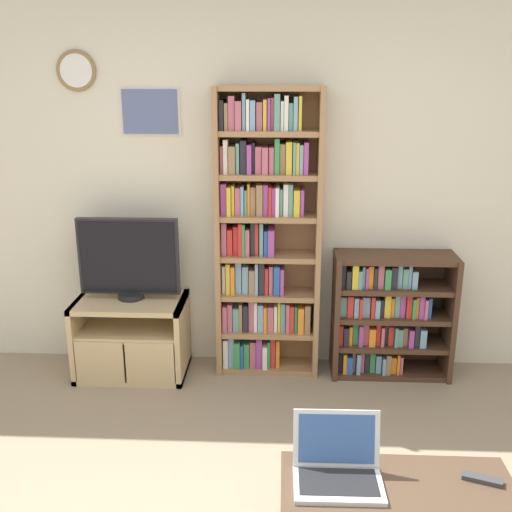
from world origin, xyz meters
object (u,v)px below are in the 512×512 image
at_px(television, 129,259).
at_px(tv_stand, 132,337).
at_px(bookshelf_short, 385,314).
at_px(bookshelf_tall, 264,236).
at_px(remote_near_laptop, 482,479).
at_px(laptop, 337,465).
at_px(coffee_table, 399,500).

bearing_deg(television, tv_stand, -96.17).
xyz_separation_m(television, bookshelf_short, (1.78, 0.07, -0.40)).
xyz_separation_m(tv_stand, bookshelf_tall, (0.93, 0.13, 0.72)).
relative_size(tv_stand, remote_near_laptop, 4.61).
bearing_deg(tv_stand, television, 83.83).
bearing_deg(laptop, coffee_table, -13.96).
bearing_deg(coffee_table, bookshelf_tall, 108.19).
bearing_deg(coffee_table, television, 130.67).
bearing_deg(bookshelf_short, remote_near_laptop, -86.32).
height_order(tv_stand, laptop, laptop).
xyz_separation_m(bookshelf_tall, remote_near_laptop, (0.97, -1.83, -0.54)).
xyz_separation_m(bookshelf_tall, coffee_table, (0.62, -1.89, -0.60)).
relative_size(bookshelf_tall, coffee_table, 2.06).
distance_m(television, laptop, 2.19).
xyz_separation_m(coffee_table, remote_near_laptop, (0.35, 0.07, 0.06)).
relative_size(bookshelf_tall, bookshelf_short, 2.25).
relative_size(tv_stand, coffee_table, 0.79).
height_order(television, remote_near_laptop, television).
bearing_deg(remote_near_laptop, television, 66.76).
height_order(laptop, remote_near_laptop, laptop).
bearing_deg(bookshelf_short, bookshelf_tall, 178.42).
bearing_deg(remote_near_laptop, tv_stand, 67.52).
xyz_separation_m(bookshelf_short, laptop, (-0.48, -1.81, 0.07)).
bearing_deg(bookshelf_tall, television, -174.23).
bearing_deg(coffee_table, remote_near_laptop, 10.61).
bearing_deg(coffee_table, bookshelf_short, 82.85).
bearing_deg(coffee_table, laptop, 166.75).
bearing_deg(laptop, television, 125.97).
height_order(television, bookshelf_tall, bookshelf_tall).
distance_m(tv_stand, bookshelf_short, 1.79).
distance_m(bookshelf_short, coffee_table, 1.88).
height_order(coffee_table, laptop, laptop).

